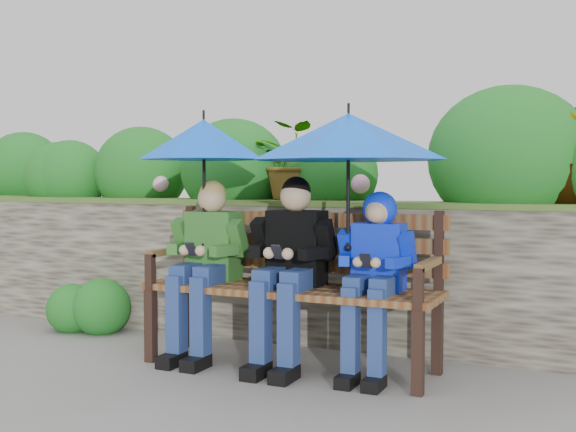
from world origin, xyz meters
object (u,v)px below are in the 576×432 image
at_px(boy_right, 375,265).
at_px(umbrella_right, 348,137).
at_px(boy_middle, 290,261).
at_px(park_bench, 295,277).
at_px(umbrella_left, 204,140).
at_px(boy_left, 206,258).

height_order(boy_right, umbrella_right, umbrella_right).
height_order(boy_middle, boy_right, boy_middle).
relative_size(park_bench, boy_right, 1.69).
bearing_deg(boy_right, boy_middle, -177.72).
distance_m(umbrella_left, umbrella_right, 1.01).
distance_m(park_bench, boy_left, 0.62).
bearing_deg(umbrella_left, boy_right, -0.25).
bearing_deg(park_bench, boy_right, -7.50).
relative_size(park_bench, umbrella_left, 2.08).
height_order(park_bench, boy_left, boy_left).
xyz_separation_m(park_bench, umbrella_right, (0.39, -0.08, 0.87)).
bearing_deg(umbrella_right, boy_right, 3.54).
xyz_separation_m(park_bench, boy_middle, (0.01, -0.09, 0.11)).
bearing_deg(boy_left, boy_right, 0.94).
xyz_separation_m(umbrella_left, umbrella_right, (1.01, -0.02, -0.01)).
distance_m(boy_left, umbrella_right, 1.25).
bearing_deg(park_bench, umbrella_left, -173.86).
distance_m(park_bench, umbrella_right, 0.96).
distance_m(boy_left, boy_right, 1.15).
height_order(park_bench, boy_middle, boy_middle).
bearing_deg(boy_right, park_bench, 172.50).
height_order(boy_left, boy_middle, boy_middle).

